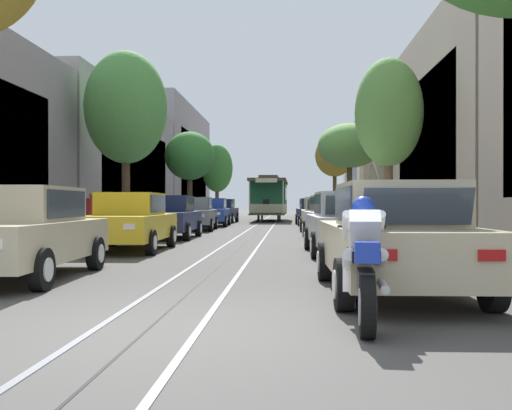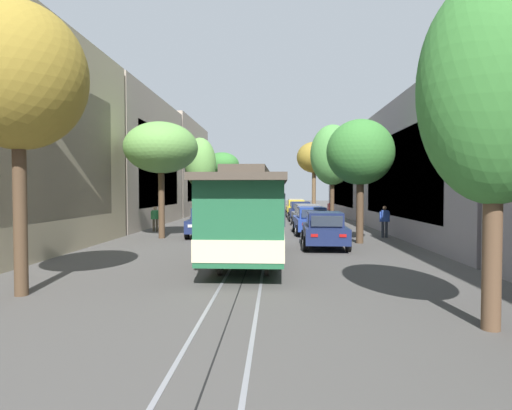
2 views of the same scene
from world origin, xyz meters
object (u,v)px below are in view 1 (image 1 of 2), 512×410
parked_car_silver_second_right (346,223)px  motorcycle_with_rider (364,263)px  parked_car_yellow_second_left (130,221)px  street_tree_kerb_left_fourth (217,169)px  parked_car_grey_fourth_left (195,214)px  pedestrian_crossing_far (382,211)px  parked_car_beige_near_right (395,238)px  pedestrian_on_right_pavement (152,209)px  parked_car_white_mid_right (333,217)px  parked_car_navy_sixth_left (222,211)px  street_tree_kerb_left_second (126,108)px  street_tree_kerb_right_fourth (335,156)px  parked_car_navy_fifth_right (313,212)px  parked_car_beige_fourth_right (321,214)px  street_tree_kerb_right_second (389,113)px  street_tree_kerb_left_mid (190,156)px  parked_car_navy_mid_left (170,217)px  street_tree_kerb_right_mid (350,146)px  parked_car_blue_fifth_left (212,212)px  cable_car_trolley (270,198)px  pedestrian_on_left_pavement (92,212)px  parked_car_beige_near_left (22,232)px

parked_car_silver_second_right → motorcycle_with_rider: 8.39m
parked_car_yellow_second_left → street_tree_kerb_left_fourth: (-1.96, 34.05, 3.53)m
parked_car_grey_fourth_left → pedestrian_crossing_far: (9.54, 3.82, 0.07)m
parked_car_beige_near_right → pedestrian_on_right_pavement: (-9.73, 25.49, 0.16)m
parked_car_white_mid_right → parked_car_grey_fourth_left: bearing=132.9°
parked_car_navy_sixth_left → street_tree_kerb_left_second: (-2.23, -14.73, 4.45)m
street_tree_kerb_left_fourth → street_tree_kerb_right_fourth: bearing=-12.1°
parked_car_navy_fifth_right → motorcycle_with_rider: (-0.62, -27.25, -0.15)m
parked_car_yellow_second_left → parked_car_beige_fourth_right: (5.82, 11.68, 0.00)m
parked_car_navy_sixth_left → parked_car_navy_fifth_right: bearing=-37.0°
parked_car_grey_fourth_left → street_tree_kerb_right_second: bearing=-32.2°
parked_car_silver_second_right → street_tree_kerb_left_second: street_tree_kerb_left_second is taller
street_tree_kerb_left_second → street_tree_kerb_right_fourth: bearing=66.3°
parked_car_yellow_second_left → street_tree_kerb_left_mid: (-2.08, 21.00, 3.52)m
parked_car_navy_mid_left → parked_car_beige_fourth_right: 8.54m
parked_car_silver_second_right → street_tree_kerb_right_mid: street_tree_kerb_right_mid is taller
parked_car_blue_fifth_left → street_tree_kerb_left_second: 10.23m
parked_car_white_mid_right → parked_car_navy_fifth_right: bearing=90.7°
parked_car_navy_sixth_left → street_tree_kerb_right_mid: size_ratio=0.72×
street_tree_kerb_left_second → pedestrian_crossing_far: (11.77, 7.71, -4.38)m
cable_car_trolley → motorcycle_with_rider: size_ratio=4.60×
parked_car_yellow_second_left → parked_car_blue_fifth_left: 16.83m
street_tree_kerb_right_fourth → pedestrian_crossing_far: 16.87m
parked_car_grey_fourth_left → street_tree_kerb_left_fourth: 22.58m
pedestrian_crossing_far → parked_car_navy_mid_left: bearing=-133.0°
parked_car_silver_second_right → cable_car_trolley: 27.94m
parked_car_navy_fifth_right → cable_car_trolley: cable_car_trolley is taller
pedestrian_on_right_pavement → street_tree_kerb_right_second: bearing=-44.5°
parked_car_blue_fifth_left → parked_car_beige_near_right: bearing=-76.1°
parked_car_silver_second_right → pedestrian_crossing_far: size_ratio=2.85×
parked_car_grey_fourth_left → street_tree_kerb_left_fourth: (-1.76, 22.23, 3.53)m
street_tree_kerb_right_mid → motorcycle_with_rider: size_ratio=3.08×
pedestrian_crossing_far → parked_car_white_mid_right: bearing=-108.3°
street_tree_kerb_left_fourth → cable_car_trolley: street_tree_kerb_left_fourth is taller
street_tree_kerb_right_mid → cable_car_trolley: street_tree_kerb_right_mid is taller
parked_car_navy_mid_left → motorcycle_with_rider: (5.23, -14.60, -0.15)m
parked_car_white_mid_right → parked_car_navy_mid_left: bearing=177.4°
pedestrian_on_left_pavement → parked_car_navy_fifth_right: bearing=57.8°
parked_car_blue_fifth_left → parked_car_navy_fifth_right: same height
street_tree_kerb_left_mid → street_tree_kerb_right_second: bearing=-54.8°
pedestrian_on_right_pavement → street_tree_kerb_right_mid: bearing=4.2°
parked_car_navy_sixth_left → pedestrian_on_right_pavement: bearing=-130.9°
street_tree_kerb_left_fourth → cable_car_trolley: size_ratio=0.71×
parked_car_silver_second_right → pedestrian_on_left_pavement: pedestrian_on_left_pavement is taller
street_tree_kerb_right_second → parked_car_beige_near_left: bearing=-124.0°
parked_car_yellow_second_left → street_tree_kerb_right_second: (8.11, 6.58, 3.92)m
parked_car_blue_fifth_left → parked_car_white_mid_right: bearing=-62.7°
street_tree_kerb_left_fourth → pedestrian_on_right_pavement: 16.13m
parked_car_yellow_second_left → street_tree_kerb_left_mid: size_ratio=0.74×
parked_car_navy_mid_left → parked_car_beige_near_right: 13.95m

